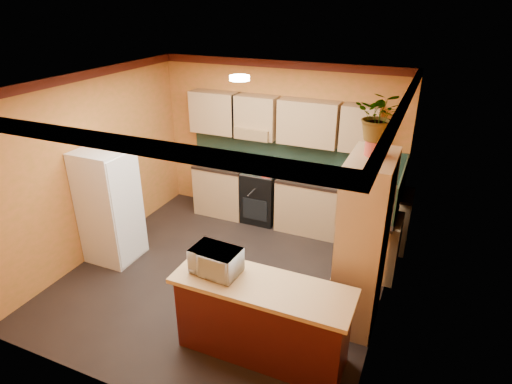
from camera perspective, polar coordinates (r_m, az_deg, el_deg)
room_shell at (r=5.45m, az=-3.36°, el=8.46°), size 4.24×4.24×2.72m
base_cabinets_back at (r=7.22m, az=5.33°, el=-1.43°), size 3.65×0.60×0.88m
countertop_back at (r=7.03m, az=5.47°, el=1.93°), size 3.65×0.62×0.04m
stove at (r=7.41m, az=0.75°, el=-0.49°), size 0.58×0.58×0.91m
kettle at (r=7.11m, az=1.36°, el=3.19°), size 0.21×0.21×0.18m
sink at (r=6.84m, az=11.65°, el=1.17°), size 0.48×0.40×0.03m
base_cabinets_right at (r=6.25m, az=14.83°, el=-6.67°), size 0.60×0.80×0.88m
countertop_right at (r=6.03m, az=15.30°, el=-2.93°), size 0.62×0.80×0.04m
fridge at (r=6.53m, az=-18.94°, el=-1.74°), size 0.68×0.66×1.70m
pantry at (r=5.03m, az=14.08°, el=-6.69°), size 0.48×0.90×2.10m
fern_pot at (r=4.61m, az=15.63°, el=5.71°), size 0.22×0.22×0.16m
fern at (r=4.52m, az=16.11°, el=9.72°), size 0.47×0.41×0.51m
breakfast_bar at (r=4.78m, az=0.78°, el=-16.86°), size 1.80×0.55×0.88m
bar_top at (r=4.48m, az=0.81°, el=-12.42°), size 1.90×0.65×0.05m
microwave at (r=4.58m, az=-5.39°, el=-9.12°), size 0.53×0.38×0.28m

